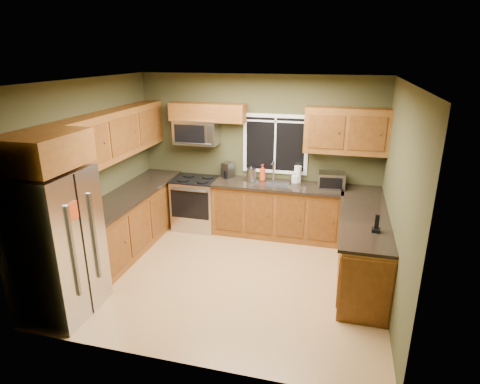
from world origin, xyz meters
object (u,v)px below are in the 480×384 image
at_px(range, 196,203).
at_px(coffee_maker, 228,171).
at_px(cordless_phone, 376,227).
at_px(kettle, 251,174).
at_px(soap_bottle_b, 295,178).
at_px(microwave, 197,132).
at_px(paper_towel_roll, 298,174).
at_px(soap_bottle_a, 262,172).
at_px(refrigerator, 57,244).
at_px(toaster_oven, 331,180).

relative_size(range, coffee_maker, 3.53).
bearing_deg(coffee_maker, cordless_phone, -35.67).
xyz_separation_m(kettle, soap_bottle_b, (0.72, 0.12, -0.04)).
xyz_separation_m(microwave, paper_towel_roll, (1.77, 0.07, -0.65)).
bearing_deg(soap_bottle_a, refrigerator, -122.44).
distance_m(coffee_maker, paper_towel_roll, 1.23).
height_order(soap_bottle_a, cordless_phone, soap_bottle_a).
distance_m(refrigerator, range, 2.89).
relative_size(range, microwave, 1.23).
relative_size(refrigerator, cordless_phone, 8.06).
height_order(range, soap_bottle_b, soap_bottle_b).
xyz_separation_m(range, soap_bottle_a, (1.17, 0.15, 0.61)).
xyz_separation_m(coffee_maker, kettle, (0.46, -0.14, 0.01)).
distance_m(range, paper_towel_roll, 1.88).
bearing_deg(cordless_phone, toaster_oven, 111.08).
bearing_deg(range, refrigerator, -103.97).
distance_m(toaster_oven, soap_bottle_a, 1.17).
distance_m(paper_towel_roll, soap_bottle_b, 0.09).
bearing_deg(paper_towel_roll, kettle, -166.72).
bearing_deg(paper_towel_roll, coffee_maker, -178.13).
distance_m(paper_towel_roll, soap_bottle_a, 0.60).
relative_size(paper_towel_roll, soap_bottle_b, 1.65).
bearing_deg(kettle, coffee_maker, 162.98).
xyz_separation_m(refrigerator, microwave, (0.69, 2.91, 0.83)).
bearing_deg(range, soap_bottle_a, 7.54).
xyz_separation_m(refrigerator, toaster_oven, (3.02, 2.80, 0.17)).
relative_size(refrigerator, kettle, 6.32).
distance_m(microwave, paper_towel_roll, 1.88).
height_order(range, kettle, kettle).
relative_size(refrigerator, toaster_oven, 4.05).
relative_size(toaster_oven, cordless_phone, 1.99).
height_order(toaster_oven, paper_towel_roll, paper_towel_roll).
xyz_separation_m(paper_towel_roll, cordless_phone, (1.18, -1.77, -0.07)).
relative_size(kettle, soap_bottle_b, 1.52).
height_order(microwave, coffee_maker, microwave).
relative_size(microwave, coffee_maker, 2.86).
xyz_separation_m(toaster_oven, coffee_maker, (-1.79, 0.14, -0.01)).
bearing_deg(coffee_maker, kettle, -17.02).
relative_size(toaster_oven, soap_bottle_b, 2.37).
xyz_separation_m(kettle, soap_bottle_a, (0.17, 0.13, 0.01)).
relative_size(microwave, cordless_phone, 3.40).
xyz_separation_m(refrigerator, soap_bottle_a, (1.86, 2.92, 0.18)).
height_order(toaster_oven, cordless_phone, toaster_oven).
bearing_deg(refrigerator, soap_bottle_b, 50.41).
distance_m(kettle, soap_bottle_b, 0.73).
relative_size(soap_bottle_b, cordless_phone, 0.84).
height_order(toaster_oven, coffee_maker, coffee_maker).
distance_m(coffee_maker, cordless_phone, 2.96).
distance_m(soap_bottle_b, cordless_phone, 2.10).
relative_size(soap_bottle_a, cordless_phone, 1.27).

